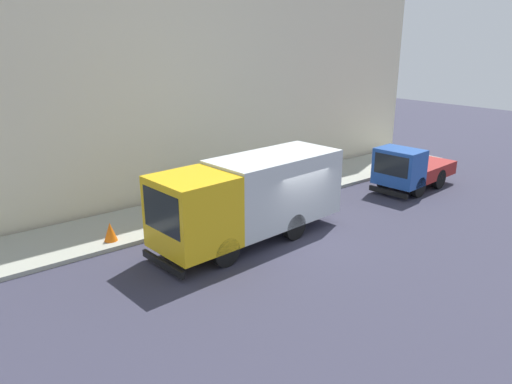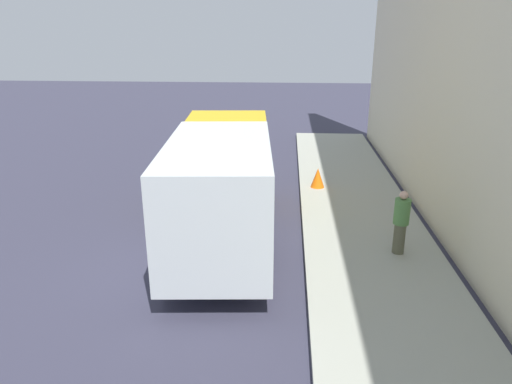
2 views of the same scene
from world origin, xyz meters
name	(u,v)px [view 2 (image 2 of 2)]	position (x,y,z in m)	size (l,w,h in m)	color
ground	(182,270)	(0.00, 0.00, 0.00)	(80.00, 80.00, 0.00)	#333244
sidewalk	(380,274)	(4.75, 0.00, 0.08)	(3.51, 30.00, 0.16)	#9EA093
large_utility_truck	(222,181)	(0.80, 1.76, 1.73)	(2.95, 7.83, 3.06)	gold
pedestrian_walking	(401,221)	(5.37, 1.00, 1.03)	(0.55, 0.55, 1.66)	#555540
traffic_cone_orange	(318,178)	(3.61, 6.05, 0.51)	(0.49, 0.49, 0.70)	orange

